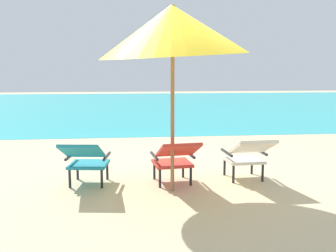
% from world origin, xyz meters
% --- Properties ---
extents(ground_plane, '(40.00, 40.00, 0.00)m').
position_xyz_m(ground_plane, '(0.00, 4.00, 0.00)').
color(ground_plane, '#CCB78E').
extents(ocean_band, '(40.00, 18.00, 0.01)m').
position_xyz_m(ocean_band, '(0.00, 12.70, 0.00)').
color(ocean_band, '#28B2B7').
rests_on(ocean_band, ground_plane).
extents(lounge_chair_left, '(0.64, 0.94, 0.68)m').
position_xyz_m(lounge_chair_left, '(-1.20, -0.21, 0.40)').
color(lounge_chair_left, teal).
rests_on(lounge_chair_left, ground_plane).
extents(lounge_chair_center, '(0.63, 0.93, 0.68)m').
position_xyz_m(lounge_chair_center, '(0.03, -0.27, 0.40)').
color(lounge_chair_center, red).
rests_on(lounge_chair_center, ground_plane).
extents(lounge_chair_right, '(0.58, 0.90, 0.68)m').
position_xyz_m(lounge_chair_right, '(1.09, -0.18, 0.40)').
color(lounge_chair_right, silver).
rests_on(lounge_chair_right, ground_plane).
extents(beach_umbrella_center, '(2.69, 2.68, 2.47)m').
position_xyz_m(beach_umbrella_center, '(-0.04, -0.50, 2.09)').
color(beach_umbrella_center, olive).
rests_on(beach_umbrella_center, ground_plane).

